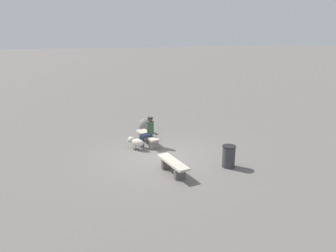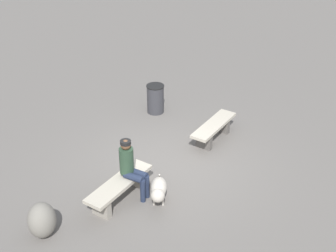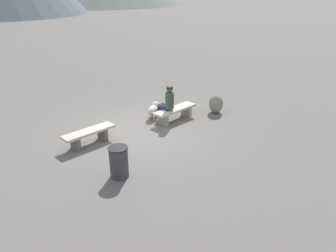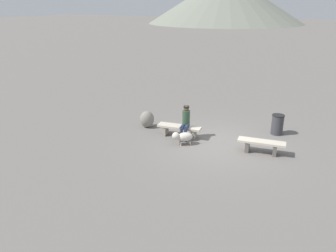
# 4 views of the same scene
# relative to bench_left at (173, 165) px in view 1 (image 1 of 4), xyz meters

# --- Properties ---
(ground) EXTENTS (210.00, 210.00, 0.06)m
(ground) POSITION_rel_bench_left_xyz_m (1.62, -0.07, -0.36)
(ground) COLOR slate
(bench_left) EXTENTS (1.68, 0.64, 0.46)m
(bench_left) POSITION_rel_bench_left_xyz_m (0.00, 0.00, 0.00)
(bench_left) COLOR #605B56
(bench_left) RESTS_ON ground
(bench_right) EXTENTS (1.78, 0.68, 0.46)m
(bench_right) POSITION_rel_bench_left_xyz_m (3.24, -0.06, -0.00)
(bench_right) COLOR gray
(bench_right) RESTS_ON ground
(seated_person) EXTENTS (0.39, 0.64, 1.31)m
(seated_person) POSITION_rel_bench_left_xyz_m (2.94, -0.00, 0.42)
(seated_person) COLOR #2D4733
(seated_person) RESTS_ON ground
(dog) EXTENTS (0.75, 0.68, 0.52)m
(dog) POSITION_rel_bench_left_xyz_m (2.77, 0.61, 0.00)
(dog) COLOR beige
(dog) RESTS_ON ground
(trash_bin) EXTENTS (0.50, 0.50, 0.82)m
(trash_bin) POSITION_rel_bench_left_xyz_m (-0.17, -2.12, 0.08)
(trash_bin) COLOR #38383D
(trash_bin) RESTS_ON ground
(boulder) EXTENTS (0.80, 0.80, 0.72)m
(boulder) POSITION_rel_bench_left_xyz_m (4.92, -0.40, 0.03)
(boulder) COLOR gray
(boulder) RESTS_ON ground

